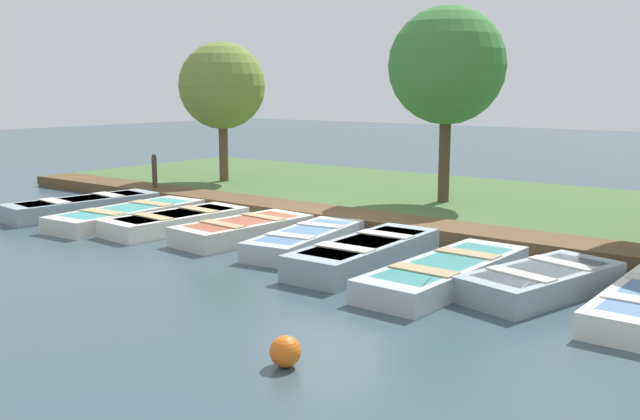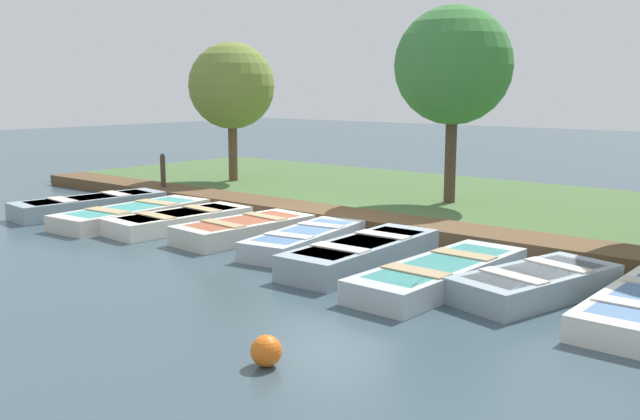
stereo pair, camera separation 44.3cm
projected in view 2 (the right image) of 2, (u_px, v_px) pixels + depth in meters
name	position (u px, v px, depth m)	size (l,w,h in m)	color
ground_plane	(328.00, 237.00, 13.99)	(80.00, 80.00, 0.00)	#384C56
shore_bank	(454.00, 201.00, 17.77)	(8.00, 24.00, 0.20)	#476638
dock_walkway	(363.00, 221.00, 14.86)	(1.14, 22.51, 0.29)	brown
rowboat_0	(90.00, 205.00, 16.57)	(3.57, 1.41, 0.42)	#8C9EA8
rowboat_1	(133.00, 214.00, 15.52)	(3.62, 1.41, 0.36)	beige
rowboat_2	(180.00, 220.00, 14.77)	(3.10, 1.33, 0.37)	silver
rowboat_3	(244.00, 229.00, 13.77)	(2.84, 1.37, 0.39)	beige
rowboat_4	(305.00, 239.00, 12.90)	(3.02, 1.42, 0.37)	#B2BCC1
rowboat_5	(362.00, 253.00, 11.67)	(3.31, 1.17, 0.44)	#8C9EA8
rowboat_6	(440.00, 274.00, 10.53)	(3.51, 1.17, 0.37)	#B2BCC1
rowboat_7	(536.00, 283.00, 9.98)	(2.81, 1.69, 0.39)	#8C9EA8
mooring_post_near	(163.00, 176.00, 18.88)	(0.13, 0.13, 1.18)	#47382D
buoy	(266.00, 351.00, 7.47)	(0.34, 0.34, 0.34)	orange
park_tree_far_left	(232.00, 86.00, 20.50)	(2.48, 2.48, 4.20)	brown
park_tree_left	(453.00, 66.00, 16.43)	(2.74, 2.74, 4.77)	#4C3828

